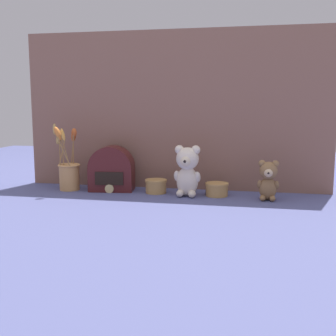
% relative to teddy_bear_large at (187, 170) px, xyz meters
% --- Properties ---
extents(ground_plane, '(4.00, 4.00, 0.00)m').
position_rel_teddy_bear_large_xyz_m(ground_plane, '(-0.09, 0.00, -0.12)').
color(ground_plane, '#4C5184').
extents(backdrop_wall, '(1.50, 0.02, 0.76)m').
position_rel_teddy_bear_large_xyz_m(backdrop_wall, '(-0.09, 0.17, 0.26)').
color(backdrop_wall, '#845B4C').
rests_on(backdrop_wall, ground).
extents(teddy_bear_large, '(0.12, 0.12, 0.23)m').
position_rel_teddy_bear_large_xyz_m(teddy_bear_large, '(0.00, 0.00, 0.00)').
color(teddy_bear_large, beige).
rests_on(teddy_bear_large, ground).
extents(teddy_bear_medium, '(0.09, 0.09, 0.18)m').
position_rel_teddy_bear_large_xyz_m(teddy_bear_medium, '(0.36, -0.01, -0.03)').
color(teddy_bear_medium, olive).
rests_on(teddy_bear_medium, ground).
extents(flower_vase, '(0.13, 0.16, 0.32)m').
position_rel_teddy_bear_large_xyz_m(flower_vase, '(-0.59, 0.03, -0.03)').
color(flower_vase, tan).
rests_on(flower_vase, ground).
extents(vintage_radio, '(0.22, 0.14, 0.22)m').
position_rel_teddy_bear_large_xyz_m(vintage_radio, '(-0.38, 0.05, -0.03)').
color(vintage_radio, '#4C1919').
rests_on(vintage_radio, ground).
extents(decorative_tin_tall, '(0.11, 0.11, 0.06)m').
position_rel_teddy_bear_large_xyz_m(decorative_tin_tall, '(0.13, 0.03, -0.09)').
color(decorative_tin_tall, tan).
rests_on(decorative_tin_tall, ground).
extents(decorative_tin_short, '(0.10, 0.10, 0.06)m').
position_rel_teddy_bear_large_xyz_m(decorative_tin_short, '(-0.15, 0.04, -0.09)').
color(decorative_tin_short, tan).
rests_on(decorative_tin_short, ground).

